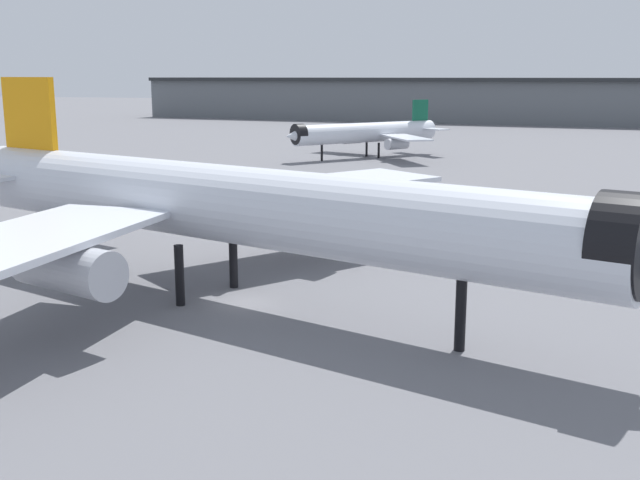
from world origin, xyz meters
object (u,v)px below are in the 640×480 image
at_px(airliner_far_taxiway, 367,133).
at_px(baggage_cart_trailing, 335,208).
at_px(baggage_tug_wing, 77,213).
at_px(airliner_near_gate, 229,206).

xyz_separation_m(airliner_far_taxiway, baggage_cart_trailing, (9.73, -61.74, -3.75)).
bearing_deg(airliner_far_taxiway, baggage_cart_trailing, 50.58).
distance_m(baggage_tug_wing, baggage_cart_trailing, 27.87).
relative_size(airliner_near_gate, baggage_cart_trailing, 19.86).
height_order(baggage_tug_wing, baggage_cart_trailing, baggage_tug_wing).
relative_size(baggage_tug_wing, baggage_cart_trailing, 1.24).
height_order(airliner_far_taxiway, baggage_cart_trailing, airliner_far_taxiway).
height_order(airliner_near_gate, airliner_far_taxiway, airliner_near_gate).
bearing_deg(baggage_tug_wing, airliner_near_gate, -64.30).
bearing_deg(airliner_far_taxiway, baggage_tug_wing, 29.12).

